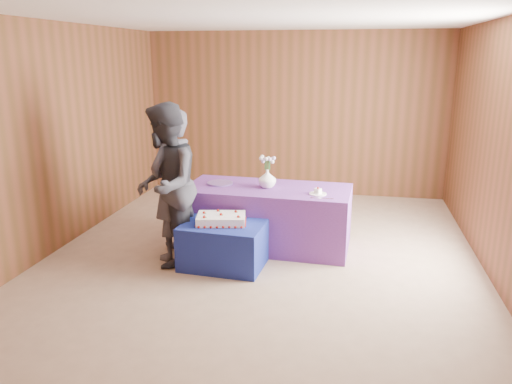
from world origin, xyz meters
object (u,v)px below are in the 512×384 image
(serving_table, at_px, (267,217))
(sheet_cake, at_px, (221,219))
(guest_right, at_px, (166,185))
(guest_left, at_px, (173,185))
(vase, at_px, (267,179))
(cake_table, at_px, (224,244))

(serving_table, distance_m, sheet_cake, 0.82)
(guest_right, bearing_deg, guest_left, 157.65)
(vase, xyz_separation_m, guest_left, (-0.99, -0.57, 0.01))
(cake_table, xyz_separation_m, guest_right, (-0.65, -0.03, 0.66))
(cake_table, bearing_deg, sheet_cake, -175.08)
(sheet_cake, bearing_deg, guest_left, 156.79)
(serving_table, height_order, guest_right, guest_right)
(serving_table, bearing_deg, vase, -145.90)
(guest_left, height_order, guest_right, guest_right)
(serving_table, distance_m, guest_left, 1.25)
(sheet_cake, bearing_deg, guest_right, 171.60)
(serving_table, height_order, sheet_cake, serving_table)
(serving_table, bearing_deg, guest_right, -141.91)
(cake_table, xyz_separation_m, vase, (0.37, 0.70, 0.61))
(serving_table, bearing_deg, sheet_cake, -117.17)
(cake_table, distance_m, serving_table, 0.80)
(serving_table, relative_size, sheet_cake, 3.25)
(serving_table, bearing_deg, guest_left, -147.62)
(sheet_cake, xyz_separation_m, guest_left, (-0.60, 0.13, 0.32))
(vase, xyz_separation_m, guest_right, (-1.02, -0.73, 0.05))
(cake_table, xyz_separation_m, serving_table, (0.37, 0.70, 0.12))
(guest_right, bearing_deg, serving_table, 111.77)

